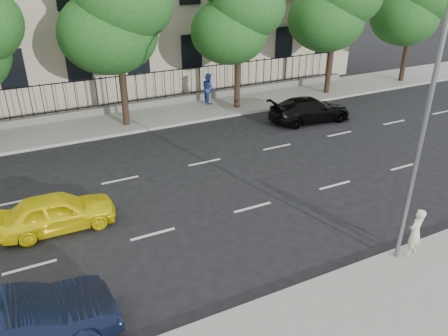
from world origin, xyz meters
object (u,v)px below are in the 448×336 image
object	(u,v)px
yellow_taxi	(57,212)
black_sedan	(310,110)
navy_sedan	(14,329)
street_light	(413,100)
woman_near	(415,232)

from	to	relation	value
yellow_taxi	black_sedan	distance (m)	15.39
black_sedan	navy_sedan	bearing A→B (deg)	127.72
street_light	yellow_taxi	size ratio (longest dim) A/B	2.04
street_light	woman_near	bearing A→B (deg)	-50.12
street_light	yellow_taxi	world-z (taller)	street_light
yellow_taxi	woman_near	bearing A→B (deg)	-122.98
navy_sedan	woman_near	bearing A→B (deg)	-101.20
street_light	black_sedan	size ratio (longest dim) A/B	1.66
yellow_taxi	black_sedan	size ratio (longest dim) A/B	0.81
street_light	black_sedan	distance (m)	13.07
street_light	woman_near	size ratio (longest dim) A/B	4.95
woman_near	black_sedan	bearing A→B (deg)	-122.99
street_light	black_sedan	xyz separation A→B (m)	(5.22, 11.13, -4.45)
yellow_taxi	woman_near	world-z (taller)	woman_near
navy_sedan	woman_near	world-z (taller)	woman_near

